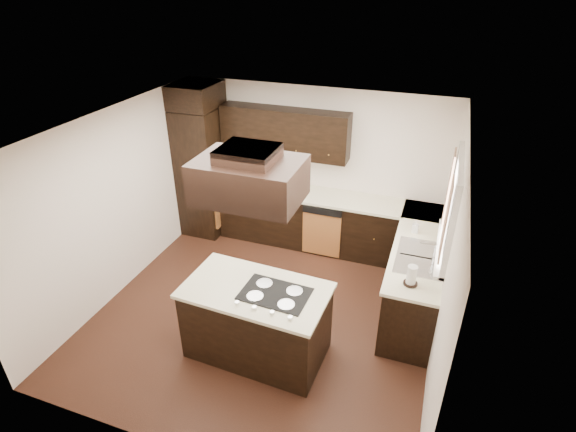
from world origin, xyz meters
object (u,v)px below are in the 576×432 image
object	(u,v)px
oven_column	(203,172)
island	(257,322)
range_hood	(249,180)
spice_rack	(257,177)

from	to	relation	value
oven_column	island	xyz separation A→B (m)	(1.95, -2.39, -0.62)
oven_column	island	bearing A→B (deg)	-50.74
oven_column	range_hood	size ratio (longest dim) A/B	2.02
island	range_hood	world-z (taller)	range_hood
island	range_hood	bearing A→B (deg)	122.77
oven_column	spice_rack	xyz separation A→B (m)	(0.93, 0.08, 0.01)
oven_column	spice_rack	bearing A→B (deg)	4.88
island	spice_rack	world-z (taller)	spice_rack
oven_column	range_hood	xyz separation A→B (m)	(1.88, -2.25, 1.10)
oven_column	range_hood	world-z (taller)	range_hood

